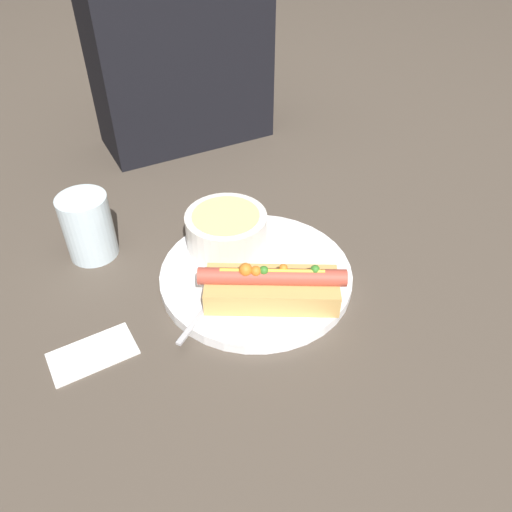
{
  "coord_description": "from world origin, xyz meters",
  "views": [
    {
      "loc": [
        -0.25,
        -0.47,
        0.5
      ],
      "look_at": [
        0.0,
        0.0,
        0.04
      ],
      "focal_mm": 35.0,
      "sensor_mm": 36.0,
      "label": 1
    }
  ],
  "objects": [
    {
      "name": "dinner_plate",
      "position": [
        0.0,
        0.0,
        0.01
      ],
      "size": [
        0.27,
        0.27,
        0.02
      ],
      "color": "white",
      "rests_on": "ground_plane"
    },
    {
      "name": "seated_diner",
      "position": [
        0.08,
        0.46,
        0.25
      ],
      "size": [
        0.33,
        0.15,
        0.57
      ],
      "color": "black",
      "rests_on": "ground_plane"
    },
    {
      "name": "spoon",
      "position": [
        -0.06,
        -0.01,
        0.02
      ],
      "size": [
        0.13,
        0.1,
        0.01
      ],
      "rotation": [
        0.0,
        0.0,
        0.63
      ],
      "color": "#B7B7BC",
      "rests_on": "dinner_plate"
    },
    {
      "name": "drinking_glass",
      "position": [
        -0.19,
        0.17,
        0.05
      ],
      "size": [
        0.07,
        0.07,
        0.1
      ],
      "color": "silver",
      "rests_on": "ground_plane"
    },
    {
      "name": "ground_plane",
      "position": [
        0.0,
        0.0,
        0.0
      ],
      "size": [
        4.0,
        4.0,
        0.0
      ],
      "primitive_type": "plane",
      "color": "#4C4238"
    },
    {
      "name": "hot_dog",
      "position": [
        -0.01,
        -0.06,
        0.04
      ],
      "size": [
        0.19,
        0.14,
        0.06
      ],
      "rotation": [
        0.0,
        0.0,
        -0.51
      ],
      "color": "tan",
      "rests_on": "dinner_plate"
    },
    {
      "name": "napkin",
      "position": [
        -0.24,
        -0.03,
        0.0
      ],
      "size": [
        0.11,
        0.06,
        0.01
      ],
      "rotation": [
        0.0,
        0.0,
        0.04
      ],
      "color": "white",
      "rests_on": "ground_plane"
    },
    {
      "name": "soup_bowl",
      "position": [
        -0.01,
        0.07,
        0.05
      ],
      "size": [
        0.12,
        0.12,
        0.05
      ],
      "color": "silver",
      "rests_on": "dinner_plate"
    }
  ]
}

